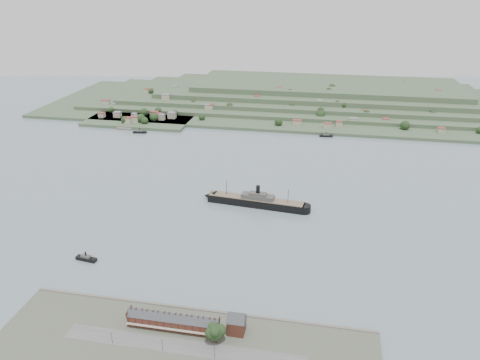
% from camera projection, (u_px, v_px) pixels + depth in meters
% --- Properties ---
extents(ground, '(1400.00, 1400.00, 0.00)m').
position_uv_depth(ground, '(242.00, 207.00, 428.37)').
color(ground, slate).
rests_on(ground, ground).
extents(near_shore, '(220.00, 80.00, 2.60)m').
position_uv_depth(near_shore, '(180.00, 354.00, 259.72)').
color(near_shore, '#4C5142').
rests_on(near_shore, ground).
extents(terrace_row, '(55.60, 9.80, 11.07)m').
position_uv_depth(terrace_row, '(173.00, 321.00, 276.02)').
color(terrace_row, '#482519').
rests_on(terrace_row, ground).
extents(gabled_building, '(10.40, 10.18, 14.09)m').
position_uv_depth(gabled_building, '(237.00, 323.00, 272.56)').
color(gabled_building, '#482519').
rests_on(gabled_building, ground).
extents(far_peninsula, '(760.00, 309.00, 30.00)m').
position_uv_depth(far_peninsula, '(303.00, 97.00, 772.92)').
color(far_peninsula, '#3C5236').
rests_on(far_peninsula, ground).
extents(steamship, '(102.06, 21.86, 24.49)m').
position_uv_depth(steamship, '(253.00, 201.00, 430.35)').
color(steamship, black).
rests_on(steamship, ground).
extents(tugboat, '(16.74, 6.56, 7.33)m').
position_uv_depth(tugboat, '(86.00, 258.00, 347.26)').
color(tugboat, black).
rests_on(tugboat, ground).
extents(ferry_west, '(18.62, 7.16, 6.80)m').
position_uv_depth(ferry_west, '(140.00, 132.00, 633.11)').
color(ferry_west, black).
rests_on(ferry_west, ground).
extents(ferry_east, '(17.49, 6.44, 6.41)m').
position_uv_depth(ferry_east, '(326.00, 136.00, 618.19)').
color(ferry_east, black).
rests_on(ferry_east, ground).
extents(fig_tree, '(11.60, 10.04, 12.94)m').
position_uv_depth(fig_tree, '(215.00, 332.00, 263.32)').
color(fig_tree, '#402C1D').
rests_on(fig_tree, ground).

